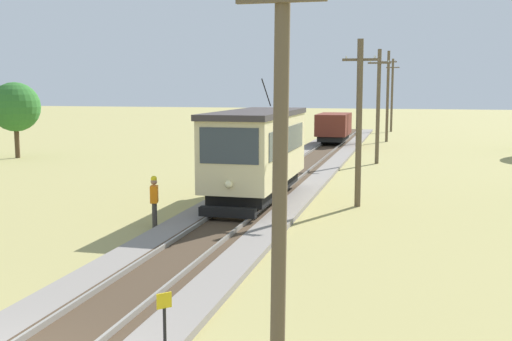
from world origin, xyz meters
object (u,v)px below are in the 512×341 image
(utility_pole_mid, at_px, (378,105))
(tree_right_far, at_px, (15,107))
(utility_pole_foreground, at_px, (280,166))
(trackside_signal_marker, at_px, (165,321))
(track_worker, at_px, (154,199))
(utility_pole_far, at_px, (388,96))
(red_tram, at_px, (257,151))
(utility_pole_near_tram, at_px, (359,122))
(utility_pole_distant, at_px, (392,95))
(freight_car, at_px, (334,127))

(utility_pole_mid, bearing_deg, tree_right_far, -173.17)
(utility_pole_foreground, bearing_deg, tree_right_far, 131.59)
(trackside_signal_marker, bearing_deg, track_worker, 114.41)
(track_worker, bearing_deg, tree_right_far, 119.42)
(utility_pole_mid, xyz_separation_m, utility_pole_far, (0.00, 15.68, 0.38))
(red_tram, bearing_deg, track_worker, -115.92)
(utility_pole_near_tram, xyz_separation_m, utility_pole_mid, (0.00, 14.52, 0.23))
(utility_pole_foreground, relative_size, utility_pole_distant, 0.89)
(utility_pole_far, xyz_separation_m, utility_pole_distant, (0.00, 12.73, -0.05))
(utility_pole_mid, height_order, track_worker, utility_pole_mid)
(trackside_signal_marker, xyz_separation_m, track_worker, (-4.27, 9.40, 0.32))
(utility_pole_foreground, xyz_separation_m, utility_pole_near_tram, (0.00, 15.11, -0.15))
(trackside_signal_marker, bearing_deg, red_tram, 97.47)
(trackside_signal_marker, distance_m, track_worker, 10.33)
(freight_car, relative_size, utility_pole_near_tram, 0.79)
(utility_pole_near_tram, relative_size, utility_pole_far, 0.84)
(utility_pole_mid, relative_size, utility_pole_distant, 0.92)
(utility_pole_near_tram, bearing_deg, utility_pole_distant, 90.00)
(utility_pole_near_tram, bearing_deg, freight_car, 99.06)
(freight_car, relative_size, utility_pole_foreground, 0.75)
(utility_pole_foreground, distance_m, trackside_signal_marker, 3.61)
(freight_car, bearing_deg, utility_pole_mid, -69.46)
(utility_pole_mid, height_order, utility_pole_distant, utility_pole_distant)
(track_worker, bearing_deg, utility_pole_mid, 55.94)
(freight_car, xyz_separation_m, trackside_signal_marker, (1.88, -40.00, -0.89))
(red_tram, xyz_separation_m, freight_car, (-0.00, 25.69, -0.64))
(utility_pole_near_tram, bearing_deg, red_tram, -174.02)
(freight_car, distance_m, tree_right_far, 24.04)
(track_worker, bearing_deg, utility_pole_foreground, -72.87)
(utility_pole_foreground, height_order, utility_pole_distant, utility_pole_distant)
(trackside_signal_marker, bearing_deg, freight_car, 92.69)
(utility_pole_foreground, bearing_deg, utility_pole_distant, 90.00)
(utility_pole_distant, distance_m, trackside_signal_marker, 57.79)
(utility_pole_mid, distance_m, utility_pole_distant, 28.41)
(red_tram, height_order, utility_pole_foreground, utility_pole_foreground)
(utility_pole_foreground, height_order, utility_pole_far, utility_pole_far)
(utility_pole_distant, distance_m, track_worker, 48.78)
(utility_pole_mid, distance_m, track_worker, 21.03)
(red_tram, relative_size, trackside_signal_marker, 7.24)
(freight_car, distance_m, utility_pole_distant, 18.27)
(red_tram, xyz_separation_m, utility_pole_mid, (4.03, 14.94, 1.44))
(utility_pole_near_tram, bearing_deg, track_worker, -140.25)
(utility_pole_mid, distance_m, tree_right_far, 23.93)
(red_tram, relative_size, utility_pole_mid, 1.21)
(utility_pole_near_tram, xyz_separation_m, utility_pole_far, (0.00, 30.20, 0.62))
(utility_pole_foreground, bearing_deg, red_tram, 105.33)
(utility_pole_far, relative_size, track_worker, 4.40)
(utility_pole_near_tram, distance_m, utility_pole_mid, 14.52)
(freight_car, distance_m, utility_pole_mid, 11.67)
(utility_pole_far, distance_m, utility_pole_distant, 12.73)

